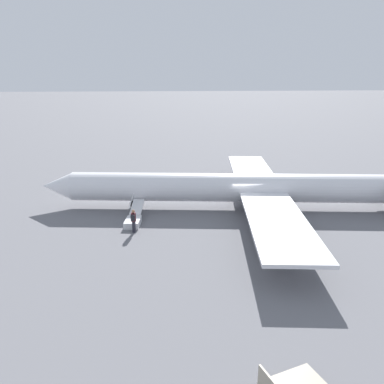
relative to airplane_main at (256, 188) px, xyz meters
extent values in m
plane|color=slate|center=(0.95, -0.14, -1.89)|extent=(600.00, 600.00, 0.00)
cylinder|color=silver|center=(0.95, -0.14, -0.01)|extent=(29.44, 6.79, 2.42)
cone|color=silver|center=(16.80, -2.54, -0.01)|extent=(2.98, 2.74, 2.37)
cube|color=silver|center=(0.60, 7.38, -0.20)|extent=(5.67, 12.79, 0.24)
cube|color=silver|center=(-1.61, -7.23, -0.20)|extent=(5.67, 12.79, 0.24)
cylinder|color=black|center=(10.40, -1.57, -1.59)|extent=(0.61, 0.24, 0.60)
cylinder|color=#2D2D33|center=(10.40, -1.57, -1.20)|extent=(0.11, 0.11, 0.19)
cylinder|color=black|center=(-1.79, 1.37, -1.59)|extent=(0.61, 0.24, 0.60)
cylinder|color=#2D2D33|center=(-1.79, 1.37, -1.20)|extent=(0.11, 0.11, 0.19)
cylinder|color=black|center=(-2.12, -0.78, -1.59)|extent=(0.61, 0.24, 0.60)
cylinder|color=#2D2D33|center=(-2.12, -0.78, -1.20)|extent=(0.11, 0.11, 0.19)
cube|color=silver|center=(10.30, 2.65, -1.64)|extent=(1.36, 1.94, 0.50)
cube|color=silver|center=(10.00, 0.67, -1.09)|extent=(1.22, 2.34, 0.70)
cube|color=silver|center=(10.44, 0.60, -0.59)|extent=(0.39, 2.20, 0.65)
cube|color=#23232D|center=(10.17, 3.96, -1.46)|extent=(0.24, 0.31, 0.85)
cylinder|color=#4C1E23|center=(10.17, 3.96, -0.71)|extent=(0.36, 0.36, 0.65)
sphere|color=#936B4C|center=(10.17, 3.96, -0.27)|extent=(0.24, 0.24, 0.24)
cube|color=black|center=(10.21, 4.23, -0.68)|extent=(0.30, 0.22, 0.44)
cube|color=#9E937F|center=(4.18, 19.44, -1.45)|extent=(2.42, 1.69, 0.16)
cube|color=#9E937F|center=(5.18, 19.74, -1.02)|extent=(0.39, 1.08, 0.70)
cylinder|color=black|center=(3.57, 18.79, -1.71)|extent=(0.38, 0.22, 0.36)
camera|label=1|loc=(8.96, 29.58, 8.91)|focal=35.00mm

